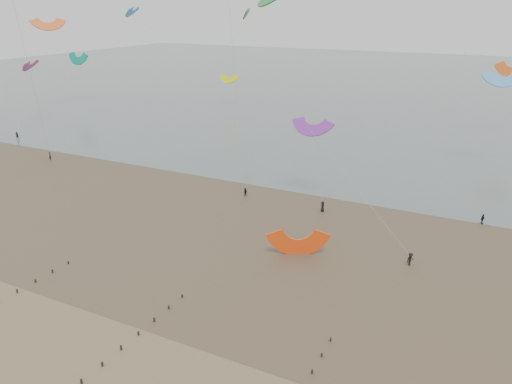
# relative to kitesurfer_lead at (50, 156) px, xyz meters

# --- Properties ---
(ground) EXTENTS (500.00, 500.00, 0.00)m
(ground) POSITION_rel_kitesurfer_lead_xyz_m (53.09, -44.62, -0.90)
(ground) COLOR brown
(ground) RESTS_ON ground
(sea_and_shore) EXTENTS (500.00, 665.00, 0.03)m
(sea_and_shore) POSITION_rel_kitesurfer_lead_xyz_m (49.01, -10.22, -0.89)
(sea_and_shore) COLOR #475654
(sea_and_shore) RESTS_ON ground
(kitesurfer_lead) EXTENTS (0.78, 0.68, 1.80)m
(kitesurfer_lead) POSITION_rel_kitesurfer_lead_xyz_m (0.00, 0.00, 0.00)
(kitesurfer_lead) COLOR black
(kitesurfer_lead) RESTS_ON ground
(kitesurfers) EXTENTS (161.13, 31.52, 1.88)m
(kitesurfers) POSITION_rel_kitesurfer_lead_xyz_m (75.23, 3.20, -0.04)
(kitesurfers) COLOR black
(kitesurfers) RESTS_ON ground
(grounded_kite) EXTENTS (8.92, 8.20, 3.95)m
(grounded_kite) POSITION_rel_kitesurfer_lead_xyz_m (65.00, -16.55, -0.90)
(grounded_kite) COLOR #FF4610
(grounded_kite) RESTS_ON ground
(kites_airborne) EXTENTS (259.74, 122.65, 41.01)m
(kites_airborne) POSITION_rel_kitesurfer_lead_xyz_m (39.39, 42.87, 22.29)
(kites_airborne) COLOR #E2E505
(kites_airborne) RESTS_ON ground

